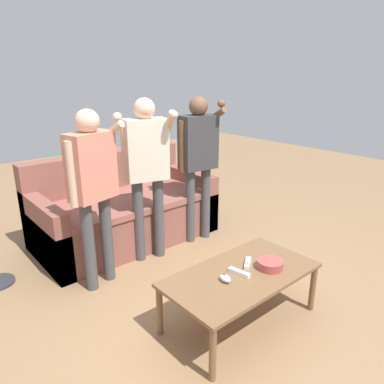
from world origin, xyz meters
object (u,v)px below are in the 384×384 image
(game_remote_wand_spare, at_px, (270,266))
(player_center, at_px, (147,162))
(game_remote_wand_near, at_px, (239,273))
(player_right, at_px, (198,153))
(coffee_table, at_px, (241,278))
(player_left, at_px, (93,180))
(game_remote_nunchuk, at_px, (225,278))
(snack_bowl, at_px, (270,264))
(game_remote_wand_far, at_px, (248,263))
(couch, at_px, (123,211))

(game_remote_wand_spare, bearing_deg, player_center, 96.49)
(game_remote_wand_spare, bearing_deg, game_remote_wand_near, 159.88)
(player_right, bearing_deg, game_remote_wand_spare, -110.04)
(coffee_table, distance_m, player_left, 1.35)
(player_left, xyz_separation_m, game_remote_wand_near, (0.50, -1.11, -0.51))
(coffee_table, distance_m, game_remote_nunchuk, 0.17)
(game_remote_nunchuk, bearing_deg, game_remote_wand_spare, -12.83)
(game_remote_wand_spare, bearing_deg, player_right, 69.96)
(snack_bowl, distance_m, game_remote_nunchuk, 0.38)
(player_center, xyz_separation_m, game_remote_wand_far, (0.06, -1.17, -0.54))
(couch, bearing_deg, game_remote_wand_near, -93.85)
(game_remote_nunchuk, bearing_deg, game_remote_wand_near, 0.41)
(game_remote_wand_near, bearing_deg, couch, 86.15)
(coffee_table, relative_size, game_remote_nunchuk, 12.48)
(game_remote_wand_near, xyz_separation_m, game_remote_wand_far, (0.14, 0.05, 0.00))
(couch, distance_m, player_right, 1.02)
(couch, distance_m, player_center, 0.85)
(couch, bearing_deg, coffee_table, -93.01)
(player_left, relative_size, game_remote_wand_near, 8.91)
(coffee_table, height_order, player_left, player_left)
(snack_bowl, xyz_separation_m, game_remote_wand_far, (-0.09, 0.13, -0.01))
(game_remote_wand_near, bearing_deg, coffee_table, 7.72)
(player_right, distance_m, game_remote_wand_far, 1.42)
(couch, height_order, player_center, player_center)
(couch, xyz_separation_m, snack_bowl, (0.11, -1.86, 0.12))
(player_left, bearing_deg, snack_bowl, -58.39)
(couch, xyz_separation_m, player_left, (-0.62, -0.67, 0.62))
(coffee_table, bearing_deg, game_remote_wand_spare, -23.34)
(couch, bearing_deg, game_remote_wand_spare, -86.64)
(coffee_table, height_order, snack_bowl, snack_bowl)
(player_right, distance_m, game_remote_wand_near, 1.52)
(coffee_table, height_order, game_remote_wand_far, game_remote_wand_far)
(couch, bearing_deg, snack_bowl, -86.53)
(player_center, height_order, player_right, player_center)
(couch, xyz_separation_m, player_right, (0.59, -0.54, 0.64))
(coffee_table, height_order, game_remote_wand_near, game_remote_wand_near)
(snack_bowl, bearing_deg, game_remote_wand_near, 160.35)
(coffee_table, distance_m, player_right, 1.52)
(player_left, relative_size, player_center, 0.97)
(game_remote_nunchuk, relative_size, game_remote_wand_near, 0.53)
(player_center, relative_size, player_right, 1.01)
(couch, distance_m, player_left, 1.10)
(player_right, relative_size, game_remote_wand_near, 9.10)
(snack_bowl, distance_m, game_remote_wand_spare, 0.02)
(player_right, bearing_deg, couch, 137.42)
(game_remote_wand_spare, bearing_deg, player_left, 121.47)
(game_remote_wand_far, bearing_deg, player_center, 93.09)
(game_remote_nunchuk, xyz_separation_m, game_remote_wand_far, (0.28, 0.05, -0.01))
(couch, height_order, game_remote_wand_spare, couch)
(game_remote_nunchuk, bearing_deg, game_remote_wand_far, 9.82)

